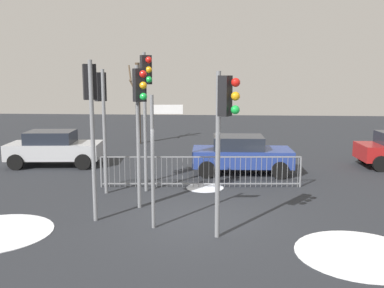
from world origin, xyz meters
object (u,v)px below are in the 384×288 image
Objects in this scene: traffic_light_mid_left at (91,104)px; traffic_light_foreground_right at (224,118)px; traffic_light_rear_left at (146,91)px; car_blue_near at (241,154)px; bare_tree_left at (138,102)px; traffic_light_mid_right at (101,103)px; car_silver_mid at (54,148)px; direction_sign_post at (155,155)px; traffic_light_rear_right at (140,105)px.

traffic_light_mid_left is 3.60m from traffic_light_foreground_right.
traffic_light_rear_left is 1.17× the size of car_blue_near.
bare_tree_left reaches higher than traffic_light_foreground_right.
traffic_light_mid_right is 1.02× the size of traffic_light_foreground_right.
traffic_light_mid_left is 0.93× the size of bare_tree_left.
traffic_light_rear_left is at bearing 45.02° from traffic_light_mid_left.
traffic_light_mid_left is at bearing -127.60° from car_blue_near.
traffic_light_foreground_right is at bearing -52.62° from car_silver_mid.
traffic_light_mid_left is 1.07× the size of traffic_light_foreground_right.
traffic_light_rear_left is 1.14× the size of car_silver_mid.
traffic_light_rear_left reaches higher than traffic_light_mid_left.
traffic_light_foreground_right is 1.17× the size of direction_sign_post.
traffic_light_mid_right is (-1.43, -0.12, -0.38)m from traffic_light_rear_left.
traffic_light_mid_right is at bearing -81.47° from traffic_light_rear_right.
direction_sign_post is (-1.68, 0.57, -0.99)m from traffic_light_foreground_right.
bare_tree_left reaches higher than car_silver_mid.
direction_sign_post reaches higher than car_silver_mid.
traffic_light_mid_right is at bearing -56.26° from car_silver_mid.
traffic_light_mid_left is 1.08× the size of car_blue_near.
traffic_light_foreground_right is at bearing -90.41° from traffic_light_mid_right.
traffic_light_rear_right is 3.11m from traffic_light_foreground_right.
car_blue_near is at bearing -52.30° from bare_tree_left.
car_silver_mid is (-5.43, 7.14, -1.09)m from direction_sign_post.
traffic_light_foreground_right is (2.32, -2.07, -0.14)m from traffic_light_rear_right.
traffic_light_mid_left is at bearing -126.21° from traffic_light_mid_right.
car_blue_near is (0.70, 6.78, -2.08)m from traffic_light_foreground_right.
traffic_light_mid_right is at bearing -25.75° from traffic_light_rear_left.
car_blue_near is (4.11, 5.65, -2.29)m from traffic_light_mid_left.
traffic_light_foreground_right is 14.54m from bare_tree_left.
bare_tree_left is (-3.01, 13.19, 0.47)m from direction_sign_post.
traffic_light_mid_right reaches higher than direction_sign_post.
traffic_light_foreground_right is 0.87× the size of bare_tree_left.
traffic_light_mid_left is at bearing -83.79° from traffic_light_foreground_right.
traffic_light_foreground_right is at bearing -97.47° from car_blue_near.
traffic_light_foreground_right is (2.45, -3.85, -0.45)m from traffic_light_rear_left.
traffic_light_foreground_right is (3.41, -1.13, -0.21)m from traffic_light_mid_left.
car_blue_near is at bearing 64.43° from direction_sign_post.
traffic_light_mid_right is at bearing -109.25° from traffic_light_foreground_right.
bare_tree_left is at bearing -113.24° from traffic_light_rear_right.
car_blue_near is at bearing -161.28° from traffic_light_foreground_right.
traffic_light_mid_right is 1.01× the size of car_silver_mid.
traffic_light_mid_right is 5.91m from car_blue_near.
traffic_light_mid_left is 1.25× the size of direction_sign_post.
direction_sign_post is at bearing -77.14° from bare_tree_left.
traffic_light_rear_right is 1.99m from direction_sign_post.
car_silver_mid is 6.70m from bare_tree_left.
traffic_light_rear_right is 1.02× the size of traffic_light_mid_right.
traffic_light_foreground_right reaches higher than direction_sign_post.
traffic_light_foreground_right reaches higher than car_blue_near.
car_blue_near is 0.98× the size of car_silver_mid.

